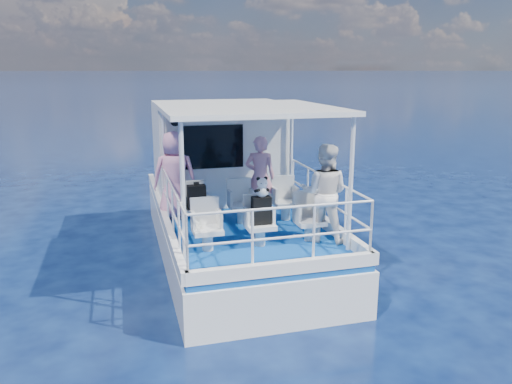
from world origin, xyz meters
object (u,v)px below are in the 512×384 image
passenger_port_fwd (175,175)px  backpack_center (261,210)px  passenger_stbd_aft (324,193)px  panda (262,187)px

passenger_port_fwd → backpack_center: 2.38m
passenger_stbd_aft → panda: (-1.10, 0.03, 0.17)m
passenger_port_fwd → passenger_stbd_aft: bearing=145.8°
panda → passenger_stbd_aft: bearing=-1.7°
passenger_port_fwd → panda: 2.38m
passenger_stbd_aft → panda: 1.12m
passenger_port_fwd → backpack_center: (1.21, -2.03, -0.26)m
backpack_center → panda: (0.01, -0.01, 0.41)m
backpack_center → panda: size_ratio=1.38×
passenger_port_fwd → backpack_center: bearing=128.3°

